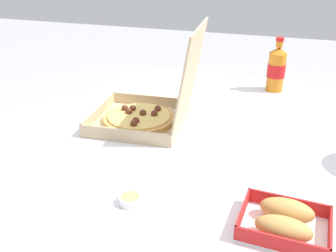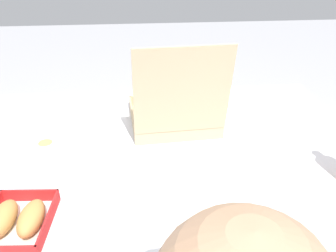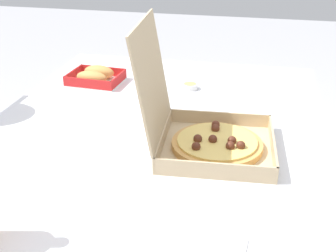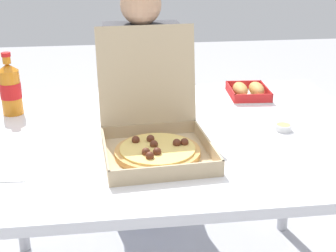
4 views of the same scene
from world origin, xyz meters
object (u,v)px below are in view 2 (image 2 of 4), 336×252
(pizza_box_open, at_px, (174,113))
(dipping_sauce_cup, at_px, (46,145))
(bread_side_box, at_px, (18,220))
(paper_menu, at_px, (288,113))

(pizza_box_open, xyz_separation_m, dipping_sauce_cup, (0.43, 0.11, -0.04))
(dipping_sauce_cup, bearing_deg, pizza_box_open, -165.35)
(pizza_box_open, xyz_separation_m, bread_side_box, (0.42, 0.47, -0.02))
(pizza_box_open, relative_size, paper_menu, 1.79)
(pizza_box_open, distance_m, paper_menu, 0.46)
(bread_side_box, bearing_deg, pizza_box_open, -131.86)
(pizza_box_open, xyz_separation_m, paper_menu, (-0.45, -0.05, -0.05))
(bread_side_box, relative_size, dipping_sauce_cup, 3.57)
(bread_side_box, xyz_separation_m, dipping_sauce_cup, (0.01, -0.36, -0.01))
(bread_side_box, relative_size, paper_menu, 0.95)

